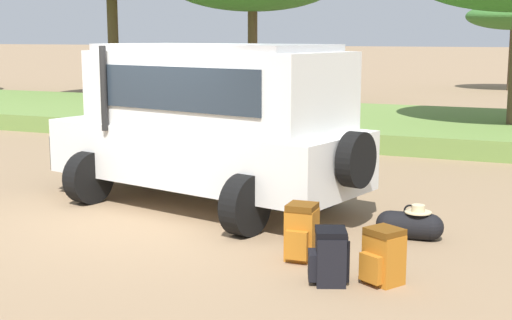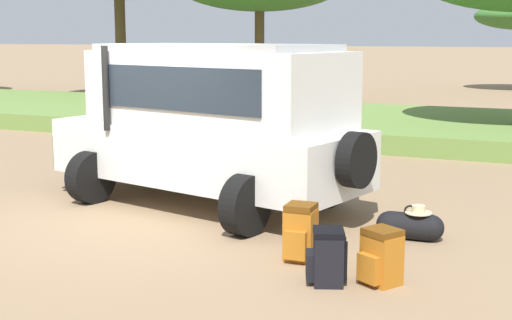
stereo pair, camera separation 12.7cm
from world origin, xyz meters
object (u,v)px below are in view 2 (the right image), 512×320
object	(u,v)px
backpack_beside_front_wheel	(327,257)
backpack_cluster_center	(381,257)
duffel_bag_low_black_case	(410,225)
backpack_near_rear_wheel	(300,233)
safari_vehicle	(211,121)

from	to	relation	value
backpack_beside_front_wheel	backpack_cluster_center	world-z (taller)	backpack_cluster_center
duffel_bag_low_black_case	backpack_beside_front_wheel	bearing A→B (deg)	-102.80
backpack_beside_front_wheel	backpack_cluster_center	xyz separation A→B (m)	(0.52, 0.21, 0.00)
backpack_cluster_center	duffel_bag_low_black_case	xyz separation A→B (m)	(-0.07, 1.79, -0.11)
backpack_near_rear_wheel	backpack_beside_front_wheel	bearing A→B (deg)	-49.80
backpack_beside_front_wheel	backpack_near_rear_wheel	size ratio (longest dim) A/B	0.88
safari_vehicle	backpack_cluster_center	world-z (taller)	safari_vehicle
safari_vehicle	backpack_near_rear_wheel	bearing A→B (deg)	-42.22
backpack_beside_front_wheel	backpack_cluster_center	bearing A→B (deg)	21.86
backpack_cluster_center	backpack_beside_front_wheel	bearing A→B (deg)	-158.14
safari_vehicle	duffel_bag_low_black_case	distance (m)	3.39
backpack_beside_front_wheel	backpack_near_rear_wheel	world-z (taller)	backpack_near_rear_wheel
duffel_bag_low_black_case	backpack_near_rear_wheel	bearing A→B (deg)	-125.64
backpack_beside_front_wheel	duffel_bag_low_black_case	size ratio (longest dim) A/B	0.68
safari_vehicle	backpack_near_rear_wheel	xyz separation A→B (m)	(2.16, -1.96, -0.97)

